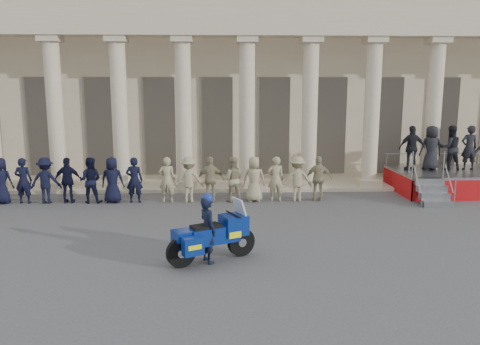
# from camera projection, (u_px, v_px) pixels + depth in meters

# --- Properties ---
(ground) EXTENTS (90.00, 90.00, 0.00)m
(ground) POSITION_uv_depth(u_px,v_px,m) (212.00, 256.00, 11.88)
(ground) COLOR #434346
(ground) RESTS_ON ground
(building) EXTENTS (40.00, 12.50, 9.00)m
(building) POSITION_uv_depth(u_px,v_px,m) (217.00, 84.00, 25.61)
(building) COLOR #C1AF90
(building) RESTS_ON ground
(officer_rank) EXTENTS (17.69, 0.65, 1.72)m
(officer_rank) POSITION_uv_depth(u_px,v_px,m) (93.00, 180.00, 17.43)
(officer_rank) COLOR black
(officer_rank) RESTS_ON ground
(reviewing_stand) EXTENTS (4.48, 4.24, 2.74)m
(reviewing_stand) POSITION_uv_depth(u_px,v_px,m) (452.00, 156.00, 19.18)
(reviewing_stand) COLOR gray
(reviewing_stand) RESTS_ON ground
(motorcycle) EXTENTS (2.17, 1.48, 1.51)m
(motorcycle) POSITION_uv_depth(u_px,v_px,m) (213.00, 235.00, 11.44)
(motorcycle) COLOR black
(motorcycle) RESTS_ON ground
(rider) EXTENTS (0.62, 0.71, 1.74)m
(rider) POSITION_uv_depth(u_px,v_px,m) (208.00, 228.00, 11.34)
(rider) COLOR black
(rider) RESTS_ON ground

